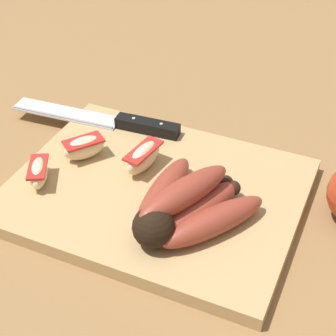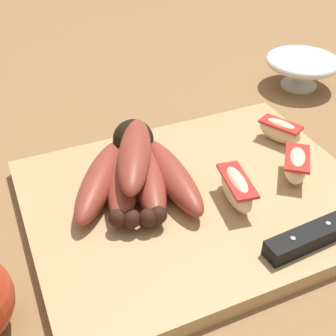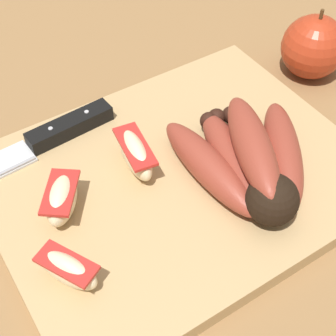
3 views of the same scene
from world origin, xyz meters
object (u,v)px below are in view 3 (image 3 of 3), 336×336
at_px(chefs_knife, 31,147).
at_px(apple_wedge_near, 68,269).
at_px(banana_bunch, 250,160).
at_px(whole_apple, 313,47).
at_px(apple_wedge_middle, 135,154).
at_px(apple_wedge_far, 62,199).

xyz_separation_m(chefs_knife, apple_wedge_near, (-0.03, -0.16, 0.01)).
height_order(banana_bunch, whole_apple, whole_apple).
bearing_deg(whole_apple, banana_bunch, -150.20).
xyz_separation_m(chefs_knife, apple_wedge_middle, (0.08, -0.08, 0.01)).
xyz_separation_m(banana_bunch, apple_wedge_near, (-0.21, -0.01, -0.01)).
bearing_deg(apple_wedge_near, apple_wedge_middle, 35.84).
bearing_deg(banana_bunch, chefs_knife, 138.59).
relative_size(banana_bunch, apple_wedge_near, 2.73).
relative_size(apple_wedge_middle, apple_wedge_far, 1.14).
xyz_separation_m(banana_bunch, apple_wedge_middle, (-0.09, 0.07, -0.00)).
bearing_deg(banana_bunch, apple_wedge_far, 161.20).
bearing_deg(chefs_knife, apple_wedge_middle, -44.28).
distance_m(banana_bunch, apple_wedge_far, 0.19).
relative_size(banana_bunch, whole_apple, 1.83).
height_order(apple_wedge_middle, whole_apple, whole_apple).
relative_size(apple_wedge_near, whole_apple, 0.67).
xyz_separation_m(apple_wedge_near, apple_wedge_middle, (0.12, 0.08, 0.00)).
bearing_deg(banana_bunch, whole_apple, 29.80).
bearing_deg(banana_bunch, apple_wedge_middle, 141.46).
xyz_separation_m(chefs_knife, apple_wedge_far, (-0.00, -0.09, 0.01)).
relative_size(chefs_knife, whole_apple, 3.01).
bearing_deg(apple_wedge_far, banana_bunch, -18.80).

